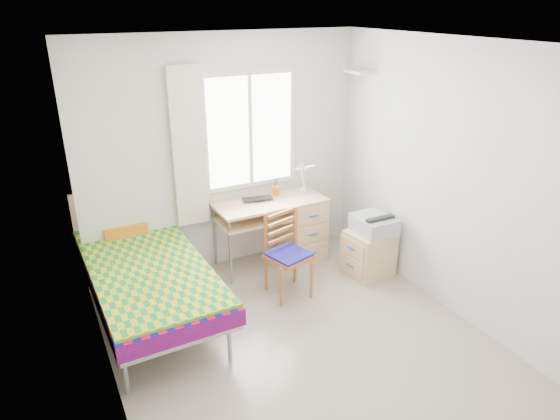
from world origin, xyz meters
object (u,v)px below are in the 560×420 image
object	(u,v)px
desk	(295,224)
cabinet	(369,253)
chair	(287,249)
bed	(145,268)
printer	(374,224)

from	to	relation	value
desk	cabinet	bearing A→B (deg)	-54.45
desk	chair	distance (m)	0.81
desk	cabinet	world-z (taller)	desk
chair	cabinet	distance (m)	1.03
chair	cabinet	xyz separation A→B (m)	(1.00, -0.08, -0.25)
chair	cabinet	bearing A→B (deg)	-20.28
bed	desk	world-z (taller)	bed
chair	printer	world-z (taller)	chair
desk	chair	xyz separation A→B (m)	(-0.46, -0.66, 0.08)
cabinet	printer	size ratio (longest dim) A/B	1.17
chair	cabinet	size ratio (longest dim) A/B	1.72
bed	desk	xyz separation A→B (m)	(1.85, 0.33, -0.05)
desk	printer	world-z (taller)	desk
bed	desk	bearing A→B (deg)	8.51
chair	printer	size ratio (longest dim) A/B	2.01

